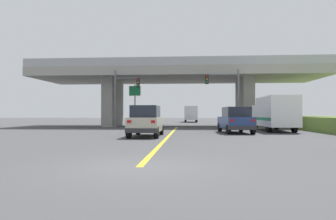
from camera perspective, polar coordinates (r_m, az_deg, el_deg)
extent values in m
plane|color=#424244|center=(36.15, 1.87, -3.13)|extent=(160.00, 160.00, 0.00)
cube|color=gray|center=(36.42, 1.87, 6.56)|extent=(33.41, 9.73, 0.99)
cube|color=gray|center=(37.30, -10.42, 1.29)|extent=(1.25, 5.84, 5.64)
cube|color=gray|center=(36.71, 14.36, 1.34)|extent=(1.25, 5.84, 5.64)
cube|color=#9EA0A5|center=(31.91, 1.54, 9.33)|extent=(33.41, 0.20, 0.90)
cube|color=#9EA0A5|center=(41.21, 2.12, 7.02)|extent=(33.41, 0.20, 0.90)
cube|color=yellow|center=(20.85, 0.26, -4.83)|extent=(0.20, 25.10, 0.01)
cube|color=#B7B29E|center=(19.80, -4.13, -2.70)|extent=(1.88, 4.41, 0.90)
cube|color=#1E232D|center=(19.47, -4.26, -0.29)|extent=(1.66, 2.43, 0.76)
cube|color=#2D2D30|center=(17.69, -5.13, -3.93)|extent=(1.92, 0.20, 0.28)
cube|color=red|center=(17.73, -7.42, -2.21)|extent=(0.24, 0.06, 0.16)
cube|color=red|center=(17.50, -2.87, -2.23)|extent=(0.24, 0.06, 0.16)
cylinder|color=black|center=(21.59, -5.72, -3.74)|extent=(0.26, 0.72, 0.72)
cylinder|color=black|center=(21.37, -1.26, -3.77)|extent=(0.26, 0.72, 0.72)
cylinder|color=black|center=(18.34, -7.48, -4.26)|extent=(0.26, 0.72, 0.72)
cylinder|color=black|center=(18.08, -2.23, -4.31)|extent=(0.26, 0.72, 0.72)
cube|color=navy|center=(24.00, 12.66, -2.35)|extent=(2.32, 4.72, 0.90)
cube|color=#1E232D|center=(23.66, 12.84, -0.37)|extent=(1.93, 2.65, 0.76)
cube|color=#2D2D30|center=(21.83, 13.98, -3.32)|extent=(2.03, 0.35, 0.28)
cube|color=red|center=(21.58, 12.11, -1.95)|extent=(0.24, 0.08, 0.16)
cube|color=red|center=(21.94, 15.90, -1.91)|extent=(0.24, 0.08, 0.16)
cylinder|color=black|center=(25.54, 9.83, -3.28)|extent=(0.31, 0.74, 0.72)
cylinder|color=black|center=(25.91, 13.71, -3.23)|extent=(0.31, 0.74, 0.72)
cylinder|color=black|center=(22.13, 11.42, -3.66)|extent=(0.31, 0.74, 0.72)
cylinder|color=black|center=(22.55, 15.86, -3.59)|extent=(0.31, 0.74, 0.72)
cube|color=silver|center=(30.28, 18.11, -0.89)|extent=(2.20, 2.00, 1.90)
cube|color=white|center=(26.78, 19.99, -0.27)|extent=(2.31, 5.24, 2.49)
cube|color=#197F4C|center=(26.78, 19.99, -1.60)|extent=(2.33, 5.13, 0.24)
cylinder|color=black|center=(30.07, 16.27, -2.71)|extent=(0.30, 0.90, 0.90)
cylinder|color=black|center=(30.55, 19.94, -2.66)|extent=(0.30, 0.90, 0.90)
cylinder|color=black|center=(25.28, 18.63, -3.07)|extent=(0.30, 0.90, 0.90)
cylinder|color=black|center=(25.85, 22.93, -3.00)|extent=(0.30, 0.90, 0.90)
cylinder|color=#56595E|center=(30.98, 13.27, 2.07)|extent=(0.18, 0.18, 6.02)
cylinder|color=#56595E|center=(30.99, 10.35, 6.67)|extent=(3.16, 0.12, 0.12)
cube|color=black|center=(30.80, 7.42, 5.81)|extent=(0.32, 0.26, 0.96)
sphere|color=red|center=(30.68, 7.44, 6.40)|extent=(0.16, 0.16, 0.16)
sphere|color=gold|center=(30.65, 7.44, 5.84)|extent=(0.16, 0.16, 0.16)
sphere|color=green|center=(30.61, 7.44, 5.29)|extent=(0.16, 0.16, 0.16)
cylinder|color=#56595E|center=(31.77, -10.01, 2.05)|extent=(0.18, 0.18, 6.09)
cylinder|color=#56595E|center=(31.68, -7.88, 6.02)|extent=(2.40, 0.12, 0.12)
cube|color=black|center=(31.40, -5.73, 5.19)|extent=(0.32, 0.26, 0.96)
sphere|color=red|center=(31.29, -5.78, 5.77)|extent=(0.16, 0.16, 0.16)
sphere|color=gold|center=(31.25, -5.78, 5.22)|extent=(0.16, 0.16, 0.16)
sphere|color=green|center=(31.22, -5.78, 4.67)|extent=(0.16, 0.16, 0.16)
cylinder|color=slate|center=(33.66, -6.32, 0.79)|extent=(0.14, 0.14, 4.80)
cube|color=#146638|center=(33.69, -6.33, 3.65)|extent=(1.24, 0.08, 1.04)
cube|color=white|center=(33.68, -6.33, 3.65)|extent=(1.32, 0.04, 1.12)
cube|color=red|center=(58.45, 4.37, -0.87)|extent=(2.20, 2.00, 1.90)
cube|color=silver|center=(54.90, 4.39, -0.59)|extent=(2.31, 5.11, 2.45)
cube|color=#B26619|center=(54.90, 4.40, -1.23)|extent=(2.33, 5.00, 0.24)
cylinder|color=black|center=(58.46, 3.40, -1.80)|extent=(0.30, 0.90, 0.90)
cylinder|color=black|center=(58.47, 5.36, -1.80)|extent=(0.30, 0.90, 0.90)
cylinder|color=black|center=(53.63, 3.34, -1.89)|extent=(0.30, 0.90, 0.90)
cylinder|color=black|center=(53.65, 5.47, -1.89)|extent=(0.30, 0.90, 0.90)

